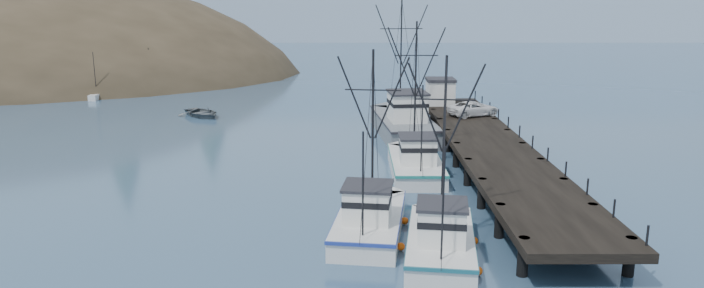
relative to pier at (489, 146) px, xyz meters
name	(u,v)px	position (x,y,z in m)	size (l,w,h in m)	color
ground	(297,244)	(-14.00, -16.00, -1.69)	(400.00, 400.00, 0.00)	#304D6B
pier	(489,146)	(0.00, 0.00, 0.00)	(6.00, 44.00, 2.00)	black
distant_ridge	(374,38)	(-4.00, 154.00, -1.69)	(360.00, 40.00, 26.00)	#9EB2C6
distant_ridge_far	(226,35)	(-54.00, 169.00, -1.69)	(180.00, 25.00, 18.00)	silver
moored_sailboats	(90,89)	(-48.46, 40.68, -1.36)	(19.12, 19.47, 6.35)	silver
trawler_near	(441,238)	(-6.23, -17.20, -0.87)	(4.63, 10.61, 10.78)	silver
trawler_mid	(370,218)	(-9.89, -14.05, -0.87)	(4.84, 10.94, 10.82)	silver
trawler_far	(415,162)	(-6.06, -1.60, -0.87)	(3.79, 11.59, 11.87)	silver
work_vessel	(403,122)	(-5.95, 12.13, -0.46)	(6.17, 16.13, 13.36)	slate
pier_shed	(440,91)	(-1.50, 18.00, 1.73)	(3.00, 3.20, 2.80)	silver
pickup_truck	(474,109)	(0.88, 11.41, 1.02)	(2.35, 5.09, 1.41)	silver
motorboat	(202,117)	(-27.94, 21.38, -1.69)	(4.08, 5.71, 1.18)	#535A5D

